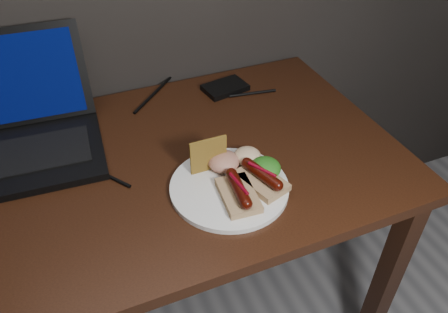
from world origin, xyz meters
TOP-DOWN VIEW (x-y plane):
  - desk at (0.00, 1.38)m, footprint 1.40×0.70m
  - laptop at (-0.19, 1.57)m, footprint 0.43×0.37m
  - hard_drive at (0.39, 1.63)m, footprint 0.14×0.10m
  - desk_cables at (0.04, 1.53)m, footprint 0.95×0.44m
  - plate at (0.24, 1.23)m, footprint 0.34×0.34m
  - bread_sausage_center at (0.24, 1.19)m, footprint 0.08×0.12m
  - bread_sausage_right at (0.31, 1.21)m, footprint 0.10×0.13m
  - crispbread at (0.22, 1.30)m, footprint 0.09×0.01m
  - salad_greens at (0.33, 1.23)m, footprint 0.07×0.07m
  - salsa_mound at (0.25, 1.29)m, footprint 0.07×0.07m
  - coleslaw_mound at (0.31, 1.29)m, footprint 0.06×0.06m

SIDE VIEW (x-z plane):
  - desk at x=0.00m, z-range 0.29..1.04m
  - desk_cables at x=0.04m, z-range 0.75..0.76m
  - plate at x=0.24m, z-range 0.75..0.76m
  - hard_drive at x=0.39m, z-range 0.75..0.77m
  - bread_sausage_center at x=0.24m, z-range 0.76..0.80m
  - bread_sausage_right at x=0.31m, z-range 0.76..0.80m
  - coleslaw_mound at x=0.31m, z-range 0.76..0.80m
  - salad_greens at x=0.33m, z-range 0.76..0.80m
  - salsa_mound at x=0.25m, z-range 0.76..0.80m
  - laptop at x=-0.19m, z-range 0.68..0.93m
  - crispbread at x=0.22m, z-range 0.76..0.85m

